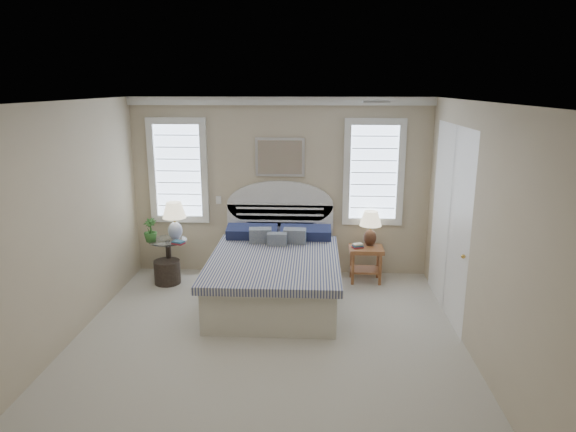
{
  "coord_description": "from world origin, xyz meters",
  "views": [
    {
      "loc": [
        0.52,
        -5.15,
        2.86
      ],
      "look_at": [
        0.2,
        1.0,
        1.29
      ],
      "focal_mm": 32.0,
      "sensor_mm": 36.0,
      "label": 1
    }
  ],
  "objects_px": {
    "bed": "(275,271)",
    "nightstand_right": "(366,257)",
    "lamp_left": "(174,216)",
    "floor_pot": "(167,272)",
    "lamp_right": "(371,224)",
    "side_table_left": "(169,255)"
  },
  "relations": [
    {
      "from": "nightstand_right",
      "to": "lamp_right",
      "type": "distance_m",
      "value": 0.49
    },
    {
      "from": "bed",
      "to": "lamp_right",
      "type": "xyz_separation_m",
      "value": [
        1.36,
        0.81,
        0.47
      ]
    },
    {
      "from": "bed",
      "to": "floor_pot",
      "type": "distance_m",
      "value": 1.72
    },
    {
      "from": "bed",
      "to": "nightstand_right",
      "type": "height_order",
      "value": "bed"
    },
    {
      "from": "side_table_left",
      "to": "lamp_right",
      "type": "bearing_deg",
      "value": 4.2
    },
    {
      "from": "lamp_left",
      "to": "lamp_right",
      "type": "bearing_deg",
      "value": 3.27
    },
    {
      "from": "side_table_left",
      "to": "nightstand_right",
      "type": "relative_size",
      "value": 1.19
    },
    {
      "from": "side_table_left",
      "to": "lamp_left",
      "type": "relative_size",
      "value": 1.1
    },
    {
      "from": "lamp_right",
      "to": "side_table_left",
      "type": "bearing_deg",
      "value": -175.8
    },
    {
      "from": "lamp_left",
      "to": "bed",
      "type": "bearing_deg",
      "value": -22.74
    },
    {
      "from": "floor_pot",
      "to": "lamp_right",
      "type": "relative_size",
      "value": 0.73
    },
    {
      "from": "floor_pot",
      "to": "lamp_left",
      "type": "bearing_deg",
      "value": 62.7
    },
    {
      "from": "nightstand_right",
      "to": "floor_pot",
      "type": "height_order",
      "value": "nightstand_right"
    },
    {
      "from": "floor_pot",
      "to": "lamp_left",
      "type": "distance_m",
      "value": 0.83
    },
    {
      "from": "nightstand_right",
      "to": "floor_pot",
      "type": "relative_size",
      "value": 1.38
    },
    {
      "from": "bed",
      "to": "nightstand_right",
      "type": "xyz_separation_m",
      "value": [
        1.3,
        0.69,
        0.0
      ]
    },
    {
      "from": "bed",
      "to": "lamp_right",
      "type": "bearing_deg",
      "value": 30.82
    },
    {
      "from": "lamp_left",
      "to": "floor_pot",
      "type": "bearing_deg",
      "value": -117.3
    },
    {
      "from": "side_table_left",
      "to": "lamp_right",
      "type": "distance_m",
      "value": 3.06
    },
    {
      "from": "bed",
      "to": "lamp_right",
      "type": "distance_m",
      "value": 1.65
    },
    {
      "from": "floor_pot",
      "to": "lamp_left",
      "type": "xyz_separation_m",
      "value": [
        0.1,
        0.19,
        0.8
      ]
    },
    {
      "from": "nightstand_right",
      "to": "lamp_left",
      "type": "bearing_deg",
      "value": -179.09
    }
  ]
}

